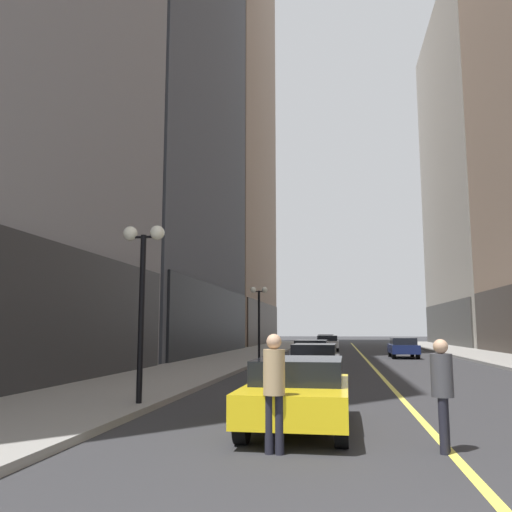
# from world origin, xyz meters

# --- Properties ---
(ground_plane) EXTENTS (200.00, 200.00, 0.00)m
(ground_plane) POSITION_xyz_m (0.00, 35.00, 0.00)
(ground_plane) COLOR #2D2D30
(sidewalk_left) EXTENTS (4.50, 78.00, 0.15)m
(sidewalk_left) POSITION_xyz_m (-8.25, 35.00, 0.07)
(sidewalk_left) COLOR gray
(sidewalk_left) RESTS_ON ground
(sidewalk_right) EXTENTS (4.50, 78.00, 0.15)m
(sidewalk_right) POSITION_xyz_m (8.25, 35.00, 0.07)
(sidewalk_right) COLOR gray
(sidewalk_right) RESTS_ON ground
(lane_centre_stripe) EXTENTS (0.16, 70.00, 0.01)m
(lane_centre_stripe) POSITION_xyz_m (0.00, 35.00, 0.00)
(lane_centre_stripe) COLOR #E5D64C
(lane_centre_stripe) RESTS_ON ground
(building_left_far) EXTENTS (10.91, 26.00, 60.74)m
(building_left_far) POSITION_xyz_m (-15.86, 60.00, 30.27)
(building_left_far) COLOR gray
(building_left_far) RESTS_ON ground
(building_right_far) EXTENTS (12.10, 26.00, 40.43)m
(building_right_far) POSITION_xyz_m (16.45, 60.00, 20.13)
(building_right_far) COLOR #A8A399
(building_right_far) RESTS_ON ground
(car_yellow) EXTENTS (1.95, 4.29, 1.32)m
(car_yellow) POSITION_xyz_m (-2.46, 7.01, 0.72)
(car_yellow) COLOR yellow
(car_yellow) RESTS_ON ground
(car_silver) EXTENTS (1.92, 4.28, 1.32)m
(car_silver) POSITION_xyz_m (-2.61, 17.16, 0.72)
(car_silver) COLOR #B7B7BC
(car_silver) RESTS_ON ground
(car_grey) EXTENTS (1.88, 4.17, 1.32)m
(car_grey) POSITION_xyz_m (-3.10, 24.41, 0.72)
(car_grey) COLOR slate
(car_grey) RESTS_ON ground
(car_navy) EXTENTS (1.76, 4.03, 1.32)m
(car_navy) POSITION_xyz_m (2.52, 32.88, 0.72)
(car_navy) COLOR #141E4C
(car_navy) RESTS_ON ground
(car_white) EXTENTS (1.97, 4.60, 1.32)m
(car_white) POSITION_xyz_m (-2.65, 43.82, 0.72)
(car_white) COLOR silver
(car_white) RESTS_ON ground
(car_blue) EXTENTS (1.83, 4.37, 1.32)m
(car_blue) POSITION_xyz_m (-2.97, 52.84, 0.72)
(car_blue) COLOR navy
(car_blue) RESTS_ON ground
(pedestrian_in_tan_trench) EXTENTS (0.37, 0.37, 1.82)m
(pedestrian_in_tan_trench) POSITION_xyz_m (-2.69, 4.86, 1.07)
(pedestrian_in_tan_trench) COLOR black
(pedestrian_in_tan_trench) RESTS_ON ground
(pedestrian_with_orange_bag) EXTENTS (0.43, 0.43, 1.74)m
(pedestrian_with_orange_bag) POSITION_xyz_m (-0.09, 5.32, 1.02)
(pedestrian_with_orange_bag) COLOR black
(pedestrian_with_orange_bag) RESTS_ON ground
(street_lamp_left_near) EXTENTS (1.06, 0.36, 4.43)m
(street_lamp_left_near) POSITION_xyz_m (-6.40, 8.82, 3.26)
(street_lamp_left_near) COLOR black
(street_lamp_left_near) RESTS_ON ground
(street_lamp_left_far) EXTENTS (1.06, 0.36, 4.43)m
(street_lamp_left_far) POSITION_xyz_m (-6.40, 28.22, 3.26)
(street_lamp_left_far) COLOR black
(street_lamp_left_far) RESTS_ON ground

